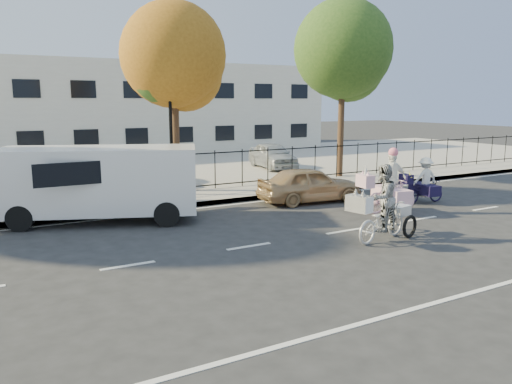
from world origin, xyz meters
TOP-DOWN VIEW (x-y plane):
  - ground at (0.00, 0.00)m, footprint 120.00×120.00m
  - road_markings at (0.00, 0.00)m, footprint 60.00×9.52m
  - curb at (0.00, 5.05)m, footprint 60.00×0.10m
  - sidewalk at (0.00, 6.10)m, footprint 60.00×2.20m
  - parking_lot at (0.00, 15.00)m, footprint 60.00×15.60m
  - iron_fence at (0.00, 7.20)m, footprint 58.00×0.06m
  - building at (0.00, 25.00)m, footprint 34.00×10.00m
  - lamppost at (0.50, 6.80)m, footprint 0.36×0.36m
  - street_sign at (-1.85, 6.80)m, footprint 0.85×0.06m
  - zebra_trike at (3.26, -1.16)m, footprint 2.31×1.23m
  - unicorn_bike at (5.72, 1.09)m, footprint 2.12×1.50m
  - bull_bike at (7.94, 1.72)m, footprint 1.76×1.22m
  - white_van at (-2.71, 4.50)m, footprint 6.73×4.05m
  - gold_sedan at (4.51, 3.80)m, footprint 3.86×1.91m
  - lot_car_c at (0.04, 10.05)m, footprint 1.50×4.09m
  - lot_car_d at (7.50, 11.28)m, footprint 2.08×3.99m
  - tree_mid at (1.10, 7.63)m, footprint 3.91×3.91m
  - tree_east at (8.91, 7.51)m, footprint 4.34×4.34m

SIDE VIEW (x-z plane):
  - ground at x=0.00m, z-range 0.00..0.00m
  - road_markings at x=0.00m, z-range 0.00..0.01m
  - curb at x=0.00m, z-range 0.00..0.15m
  - sidewalk at x=0.00m, z-range 0.00..0.15m
  - parking_lot at x=0.00m, z-range 0.00..0.15m
  - gold_sedan at x=4.51m, z-range 0.00..1.26m
  - bull_bike at x=7.94m, z-range -0.16..1.44m
  - zebra_trike at x=3.26m, z-range -0.23..1.75m
  - unicorn_bike at x=5.72m, z-range -0.27..1.83m
  - lot_car_d at x=7.50m, z-range 0.15..1.45m
  - lot_car_c at x=0.04m, z-range 0.15..1.49m
  - iron_fence at x=0.00m, z-range 0.15..1.65m
  - white_van at x=-2.71m, z-range 0.12..2.32m
  - street_sign at x=-1.85m, z-range 0.52..2.32m
  - building at x=0.00m, z-range 0.00..6.00m
  - lamppost at x=0.50m, z-range 0.95..5.28m
  - tree_mid at x=1.10m, z-range 1.43..8.60m
  - tree_east at x=8.91m, z-range 1.59..9.56m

